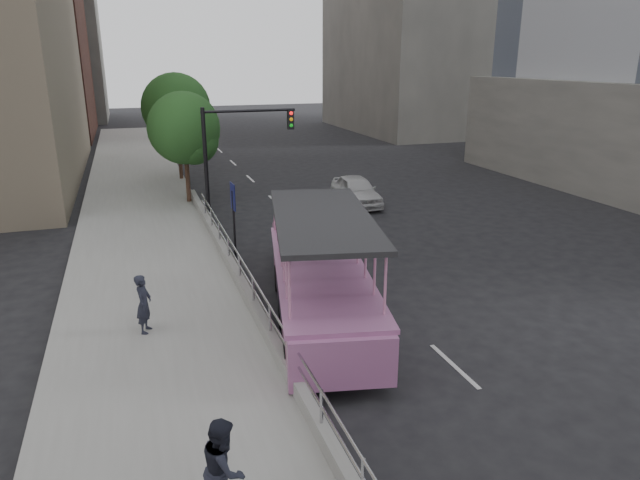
% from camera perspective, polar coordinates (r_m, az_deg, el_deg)
% --- Properties ---
extents(ground, '(160.00, 160.00, 0.00)m').
position_cam_1_polar(ground, '(15.80, 6.29, -9.51)').
color(ground, black).
extents(sidewalk, '(5.50, 80.00, 0.30)m').
position_cam_1_polar(sidewalk, '(23.76, -16.97, -0.33)').
color(sidewalk, '#9D9E98').
rests_on(sidewalk, ground).
extents(kerb_wall, '(0.24, 30.00, 0.36)m').
position_cam_1_polar(kerb_wall, '(16.42, -6.64, -6.58)').
color(kerb_wall, '#969691').
rests_on(kerb_wall, sidewalk).
extents(guardrail, '(0.07, 22.00, 0.71)m').
position_cam_1_polar(guardrail, '(16.16, -6.73, -4.43)').
color(guardrail, '#AFAEB3').
rests_on(guardrail, kerb_wall).
extents(duck_boat, '(4.33, 10.12, 3.27)m').
position_cam_1_polar(duck_boat, '(16.87, -0.29, -3.07)').
color(duck_boat, black).
rests_on(duck_boat, ground).
extents(car, '(2.01, 4.43, 1.48)m').
position_cam_1_polar(car, '(29.33, 3.64, 4.97)').
color(car, silver).
rests_on(car, ground).
extents(pedestrian_near, '(0.55, 0.67, 1.59)m').
position_cam_1_polar(pedestrian_near, '(15.64, -17.21, -6.10)').
color(pedestrian_near, '#20232F').
rests_on(pedestrian_near, sidewalk).
extents(pedestrian_mid, '(0.85, 0.98, 1.74)m').
position_cam_1_polar(pedestrian_mid, '(9.59, -9.56, -21.56)').
color(pedestrian_mid, '#20232F').
rests_on(pedestrian_mid, sidewalk).
extents(parking_sign, '(0.09, 0.67, 2.98)m').
position_cam_1_polar(parking_sign, '(20.76, -8.63, 2.59)').
color(parking_sign, black).
rests_on(parking_sign, ground).
extents(traffic_signal, '(4.20, 0.32, 5.20)m').
position_cam_1_polar(traffic_signal, '(25.82, -8.79, 9.28)').
color(traffic_signal, black).
rests_on(traffic_signal, ground).
extents(street_tree_near, '(3.52, 3.52, 5.72)m').
position_cam_1_polar(street_tree_near, '(28.94, -13.21, 10.57)').
color(street_tree_near, '#39251A').
rests_on(street_tree_near, ground).
extents(street_tree_far, '(3.97, 3.97, 6.45)m').
position_cam_1_polar(street_tree_far, '(34.86, -13.99, 12.47)').
color(street_tree_far, '#39251A').
rests_on(street_tree_far, ground).
extents(midrise_stone_b, '(16.00, 14.00, 20.00)m').
position_cam_1_polar(midrise_stone_b, '(77.37, -27.40, 17.95)').
color(midrise_stone_b, gray).
rests_on(midrise_stone_b, ground).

